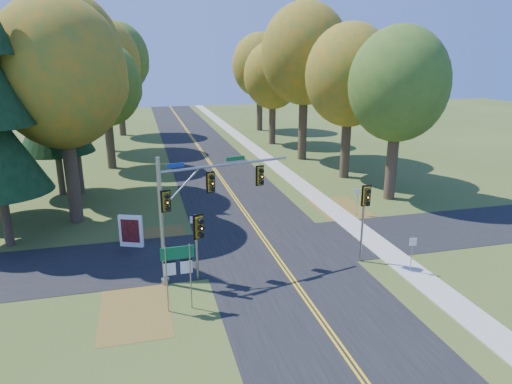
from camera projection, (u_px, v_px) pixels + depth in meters
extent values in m
plane|color=#354C1A|center=(280.00, 262.00, 24.35)|extent=(160.00, 160.00, 0.00)
cube|color=black|center=(280.00, 262.00, 24.35)|extent=(8.00, 160.00, 0.02)
cube|color=black|center=(269.00, 247.00, 26.21)|extent=(60.00, 6.00, 0.02)
cube|color=gold|center=(278.00, 262.00, 24.32)|extent=(0.10, 160.00, 0.01)
cube|color=gold|center=(282.00, 261.00, 24.37)|extent=(0.10, 160.00, 0.01)
cube|color=#9E998E|center=(384.00, 249.00, 25.82)|extent=(1.60, 160.00, 0.06)
cube|color=brown|center=(153.00, 245.00, 26.51)|extent=(4.00, 6.00, 0.00)
cube|color=brown|center=(348.00, 215.00, 31.54)|extent=(3.50, 8.00, 0.00)
cube|color=brown|center=(135.00, 309.00, 19.78)|extent=(3.00, 5.00, 0.00)
cylinder|color=#38281C|center=(72.00, 172.00, 29.34)|extent=(0.86, 0.86, 6.75)
ellipsoid|color=#AD6917|center=(60.00, 73.00, 27.56)|extent=(8.00, 8.00, 9.20)
sphere|color=#AD6917|center=(91.00, 85.00, 29.29)|extent=(4.80, 4.80, 4.80)
sphere|color=#AD6917|center=(30.00, 59.00, 26.26)|extent=(4.40, 4.40, 4.40)
cylinder|color=#38281C|center=(392.00, 160.00, 34.29)|extent=(0.83, 0.83, 6.08)
ellipsoid|color=#4C6E22|center=(399.00, 84.00, 32.70)|extent=(7.20, 7.20, 8.28)
sphere|color=#4C6E22|center=(407.00, 93.00, 34.25)|extent=(4.32, 4.32, 4.32)
sphere|color=#4C6E22|center=(389.00, 74.00, 31.52)|extent=(3.96, 3.96, 3.96)
cylinder|color=#38281C|center=(74.00, 147.00, 35.50)|extent=(0.89, 0.89, 7.42)
ellipsoid|color=#AD6917|center=(64.00, 57.00, 33.57)|extent=(8.60, 8.60, 9.89)
sphere|color=#AD6917|center=(91.00, 69.00, 35.42)|extent=(5.16, 5.16, 5.16)
sphere|color=#AD6917|center=(38.00, 45.00, 32.16)|extent=(4.73, 4.73, 4.73)
cylinder|color=#38281C|center=(346.00, 143.00, 40.43)|extent=(0.84, 0.84, 6.30)
ellipsoid|color=#AD6917|center=(350.00, 75.00, 38.76)|extent=(7.60, 7.60, 8.74)
sphere|color=#AD6917|center=(359.00, 83.00, 40.39)|extent=(4.56, 4.56, 4.56)
sphere|color=#AD6917|center=(339.00, 66.00, 37.51)|extent=(4.18, 4.18, 4.18)
cylinder|color=#38281C|center=(110.00, 139.00, 43.89)|extent=(0.81, 0.81, 5.62)
ellipsoid|color=#4C6E22|center=(105.00, 84.00, 42.40)|extent=(6.80, 6.80, 7.82)
sphere|color=#4C6E22|center=(121.00, 91.00, 43.86)|extent=(4.08, 4.08, 4.08)
sphere|color=#4C6E22|center=(90.00, 77.00, 41.29)|extent=(3.74, 3.74, 3.74)
cylinder|color=#38281C|center=(303.00, 123.00, 47.48)|extent=(0.90, 0.90, 7.65)
ellipsoid|color=#AD6917|center=(305.00, 54.00, 45.50)|extent=(8.80, 8.80, 10.12)
sphere|color=#AD6917|center=(316.00, 63.00, 47.39)|extent=(5.28, 5.28, 5.28)
sphere|color=#AD6917|center=(293.00, 44.00, 44.06)|extent=(4.84, 4.84, 4.84)
cylinder|color=#38281C|center=(107.00, 121.00, 51.62)|extent=(0.87, 0.87, 6.98)
ellipsoid|color=#AD6917|center=(102.00, 62.00, 49.80)|extent=(8.20, 8.20, 9.43)
sphere|color=#AD6917|center=(119.00, 70.00, 51.56)|extent=(4.92, 4.92, 4.92)
sphere|color=#AD6917|center=(87.00, 55.00, 48.46)|extent=(4.51, 4.51, 4.51)
cylinder|color=#38281C|center=(272.00, 120.00, 56.13)|extent=(0.82, 0.82, 5.85)
ellipsoid|color=#AD6917|center=(273.00, 75.00, 54.59)|extent=(7.00, 7.00, 8.05)
sphere|color=#AD6917|center=(281.00, 81.00, 56.10)|extent=(4.20, 4.20, 4.20)
sphere|color=#AD6917|center=(265.00, 69.00, 53.44)|extent=(3.85, 3.85, 3.85)
cylinder|color=#38281C|center=(121.00, 109.00, 61.99)|extent=(0.88, 0.88, 7.20)
ellipsoid|color=#4C6E22|center=(117.00, 59.00, 60.11)|extent=(8.40, 8.40, 9.66)
sphere|color=#4C6E22|center=(130.00, 65.00, 61.92)|extent=(5.04, 5.04, 5.04)
sphere|color=#4C6E22|center=(104.00, 52.00, 58.74)|extent=(4.62, 4.62, 4.62)
cylinder|color=#38281C|center=(260.00, 108.00, 66.25)|extent=(0.85, 0.85, 6.53)
ellipsoid|color=#AD6917|center=(260.00, 65.00, 64.52)|extent=(7.80, 7.80, 8.97)
sphere|color=#AD6917|center=(268.00, 70.00, 66.21)|extent=(4.68, 4.68, 4.68)
sphere|color=#AD6917|center=(252.00, 59.00, 63.25)|extent=(4.29, 4.29, 4.29)
cylinder|color=#38281C|center=(6.00, 219.00, 26.00)|extent=(0.50, 0.50, 3.24)
cylinder|color=#38281C|center=(1.00, 199.00, 30.33)|extent=(0.50, 0.50, 2.88)
cylinder|color=#38281C|center=(60.00, 174.00, 35.60)|extent=(0.50, 0.50, 3.42)
cone|color=black|center=(53.00, 117.00, 34.33)|extent=(5.60, 5.60, 5.45)
cone|color=black|center=(46.00, 63.00, 33.21)|extent=(4.57, 4.57, 5.45)
cone|color=black|center=(39.00, 6.00, 32.09)|extent=(3.55, 3.55, 5.45)
cylinder|color=gray|center=(162.00, 223.00, 21.13)|extent=(0.20, 0.20, 6.24)
cylinder|color=gray|center=(165.00, 281.00, 21.99)|extent=(0.39, 0.39, 0.27)
cylinder|color=gray|center=(226.00, 165.00, 21.94)|extent=(6.53, 1.69, 0.12)
cylinder|color=gray|center=(180.00, 189.00, 21.14)|extent=(1.98, 0.55, 1.84)
cylinder|color=gray|center=(210.00, 170.00, 21.61)|extent=(0.04, 0.04, 0.32)
cube|color=#72590C|center=(211.00, 182.00, 21.78)|extent=(0.36, 0.33, 0.89)
cube|color=black|center=(211.00, 182.00, 21.78)|extent=(0.46, 0.13, 1.05)
sphere|color=orange|center=(212.00, 183.00, 21.61)|extent=(0.16, 0.16, 0.16)
cylinder|color=black|center=(212.00, 177.00, 21.52)|extent=(0.24, 0.19, 0.21)
cylinder|color=black|center=(212.00, 183.00, 21.61)|extent=(0.24, 0.19, 0.21)
cylinder|color=black|center=(212.00, 189.00, 21.69)|extent=(0.24, 0.19, 0.21)
cylinder|color=gray|center=(260.00, 164.00, 22.81)|extent=(0.04, 0.04, 0.32)
cube|color=#72590C|center=(260.00, 176.00, 22.98)|extent=(0.36, 0.33, 0.89)
cube|color=black|center=(260.00, 176.00, 22.98)|extent=(0.46, 0.13, 1.05)
sphere|color=orange|center=(262.00, 177.00, 22.81)|extent=(0.16, 0.16, 0.16)
cylinder|color=black|center=(262.00, 171.00, 22.73)|extent=(0.24, 0.19, 0.21)
cylinder|color=black|center=(262.00, 177.00, 22.81)|extent=(0.24, 0.19, 0.21)
cylinder|color=black|center=(262.00, 182.00, 22.89)|extent=(0.24, 0.19, 0.21)
cube|color=#72590C|center=(166.00, 201.00, 20.81)|extent=(0.36, 0.33, 0.89)
cube|color=black|center=(166.00, 201.00, 20.81)|extent=(0.46, 0.13, 1.05)
sphere|color=orange|center=(167.00, 202.00, 20.64)|extent=(0.16, 0.16, 0.16)
cylinder|color=black|center=(167.00, 196.00, 20.55)|extent=(0.24, 0.19, 0.21)
cylinder|color=black|center=(167.00, 202.00, 20.64)|extent=(0.24, 0.19, 0.21)
cylinder|color=black|center=(168.00, 208.00, 20.72)|extent=(0.24, 0.19, 0.21)
cube|color=navy|center=(175.00, 165.00, 20.73)|extent=(0.79, 0.22, 0.20)
cube|color=#0C5926|center=(235.00, 159.00, 22.09)|extent=(0.96, 0.26, 0.20)
cylinder|color=gray|center=(362.00, 224.00, 23.86)|extent=(0.11, 0.11, 4.20)
cube|color=#72590C|center=(366.00, 196.00, 23.19)|extent=(0.35, 0.32, 0.96)
cube|color=black|center=(366.00, 196.00, 23.19)|extent=(0.50, 0.08, 1.13)
sphere|color=orange|center=(368.00, 197.00, 22.98)|extent=(0.17, 0.17, 0.17)
cylinder|color=black|center=(368.00, 191.00, 22.90)|extent=(0.24, 0.18, 0.23)
cylinder|color=black|center=(368.00, 197.00, 22.98)|extent=(0.24, 0.18, 0.23)
cylinder|color=black|center=(367.00, 203.00, 23.07)|extent=(0.24, 0.18, 0.23)
cylinder|color=gray|center=(197.00, 248.00, 21.96)|extent=(0.13, 0.13, 3.37)
cube|color=#72590C|center=(198.00, 227.00, 21.45)|extent=(0.45, 0.43, 1.05)
cube|color=black|center=(198.00, 227.00, 21.45)|extent=(0.52, 0.24, 1.24)
sphere|color=orange|center=(201.00, 228.00, 21.27)|extent=(0.19, 0.19, 0.19)
cylinder|color=black|center=(201.00, 221.00, 21.17)|extent=(0.30, 0.25, 0.25)
cylinder|color=black|center=(201.00, 228.00, 21.27)|extent=(0.30, 0.25, 0.25)
cylinder|color=black|center=(201.00, 235.00, 21.37)|extent=(0.30, 0.25, 0.25)
cylinder|color=gray|center=(167.00, 280.00, 19.20)|extent=(0.06, 0.06, 3.02)
cylinder|color=gray|center=(191.00, 277.00, 19.48)|extent=(0.06, 0.06, 3.02)
cube|color=#0D5B31|center=(177.00, 253.00, 19.03)|extent=(1.41, 0.09, 0.55)
cube|color=silver|center=(177.00, 253.00, 19.03)|extent=(1.21, 0.05, 0.08)
cube|color=silver|center=(170.00, 269.00, 19.14)|extent=(0.50, 0.06, 0.55)
cube|color=black|center=(169.00, 262.00, 19.04)|extent=(0.50, 0.02, 0.10)
cube|color=silver|center=(186.00, 267.00, 19.33)|extent=(0.50, 0.06, 0.55)
cube|color=black|center=(186.00, 260.00, 19.24)|extent=(0.50, 0.02, 0.10)
cube|color=white|center=(131.00, 231.00, 26.02)|extent=(1.34, 0.70, 1.90)
cube|color=maroon|center=(130.00, 231.00, 25.90)|extent=(0.99, 0.42, 1.37)
cube|color=white|center=(123.00, 244.00, 26.31)|extent=(0.11, 0.11, 0.32)
cube|color=white|center=(141.00, 245.00, 26.18)|extent=(0.11, 0.11, 0.32)
cylinder|color=gray|center=(357.00, 201.00, 31.24)|extent=(0.04, 0.04, 1.96)
cube|color=silver|center=(358.00, 191.00, 31.02)|extent=(0.37, 0.11, 0.40)
cylinder|color=gray|center=(412.00, 255.00, 22.88)|extent=(0.04, 0.04, 1.95)
cube|color=silver|center=(413.00, 242.00, 22.66)|extent=(0.37, 0.07, 0.40)
cylinder|color=gray|center=(194.00, 232.00, 25.77)|extent=(0.05, 0.05, 2.00)
cube|color=silver|center=(193.00, 220.00, 25.54)|extent=(0.36, 0.18, 0.41)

